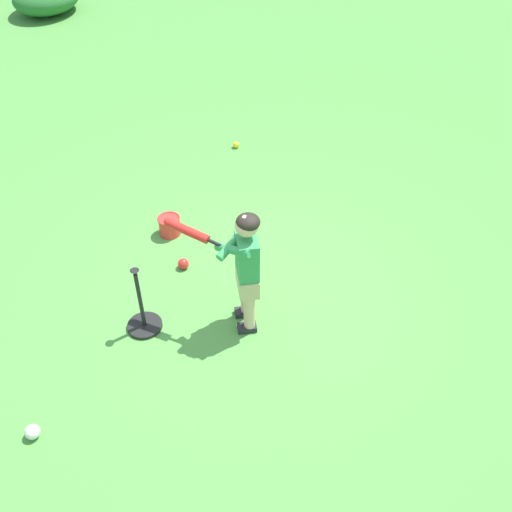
{
  "coord_description": "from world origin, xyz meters",
  "views": [
    {
      "loc": [
        0.73,
        -3.39,
        3.53
      ],
      "look_at": [
        -0.02,
        0.0,
        0.45
      ],
      "focal_mm": 40.94,
      "sensor_mm": 36.0,
      "label": 1
    }
  ],
  "objects": [
    {
      "name": "batting_tee",
      "position": [
        -0.82,
        -0.53,
        0.1
      ],
      "size": [
        0.28,
        0.28,
        0.62
      ],
      "color": "black",
      "rests_on": "ground"
    },
    {
      "name": "play_ball_far_left",
      "position": [
        -0.77,
        2.29,
        0.04
      ],
      "size": [
        0.08,
        0.08,
        0.08
      ],
      "primitive_type": "sphere",
      "color": "yellow",
      "rests_on": "ground"
    },
    {
      "name": "toy_bucket",
      "position": [
        -1.0,
        0.64,
        0.1
      ],
      "size": [
        0.22,
        0.22,
        0.19
      ],
      "color": "red",
      "rests_on": "ground"
    },
    {
      "name": "child_batter",
      "position": [
        -0.05,
        -0.3,
        0.65
      ],
      "size": [
        0.77,
        0.31,
        1.08
      ],
      "color": "#232328",
      "rests_on": "ground"
    },
    {
      "name": "play_ball_far_right",
      "position": [
        -0.73,
        0.2,
        0.05
      ],
      "size": [
        0.1,
        0.1,
        0.1
      ],
      "primitive_type": "sphere",
      "color": "red",
      "rests_on": "ground"
    },
    {
      "name": "ground_plane",
      "position": [
        0.0,
        0.0,
        0.0
      ],
      "size": [
        40.0,
        40.0,
        0.0
      ],
      "primitive_type": "plane",
      "color": "#519942"
    },
    {
      "name": "play_ball_center_lawn",
      "position": [
        -1.2,
        -1.62,
        0.05
      ],
      "size": [
        0.1,
        0.1,
        0.1
      ],
      "primitive_type": "sphere",
      "color": "white",
      "rests_on": "ground"
    }
  ]
}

